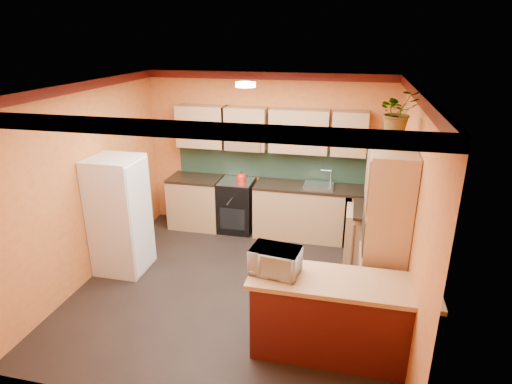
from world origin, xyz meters
TOP-DOWN VIEW (x-y plane):
  - room_shell at (0.02, 0.28)m, footprint 4.24×4.24m
  - base_cabinets_back at (0.15, 1.80)m, footprint 3.65×0.60m
  - countertop_back at (0.15, 1.80)m, footprint 3.65×0.62m
  - stove at (-0.48, 1.80)m, footprint 0.58×0.58m
  - kettle at (-0.38, 1.75)m, footprint 0.21×0.21m
  - sink at (0.92, 1.80)m, footprint 0.48×0.40m
  - base_cabinets_right at (1.80, 1.02)m, footprint 0.60×0.80m
  - countertop_right at (1.80, 1.02)m, footprint 0.62×0.80m
  - fridge at (-1.75, 0.14)m, footprint 0.68×0.66m
  - pantry at (1.85, -0.12)m, footprint 0.48×0.90m
  - fern_pot at (1.85, -0.07)m, footprint 0.22×0.22m
  - fern at (1.85, -0.07)m, footprint 0.53×0.50m
  - breakfast_bar at (1.40, -1.02)m, footprint 1.80×0.55m
  - bar_top at (1.40, -1.02)m, footprint 1.90×0.65m
  - microwave at (0.72, -1.02)m, footprint 0.54×0.40m

SIDE VIEW (x-z plane):
  - base_cabinets_back at x=0.15m, z-range 0.00..0.88m
  - base_cabinets_right at x=1.80m, z-range 0.00..0.88m
  - breakfast_bar at x=1.40m, z-range 0.00..0.88m
  - stove at x=-0.48m, z-range 0.00..0.91m
  - fridge at x=-1.75m, z-range 0.00..1.70m
  - countertop_back at x=0.15m, z-range 0.88..0.92m
  - countertop_right at x=1.80m, z-range 0.88..0.92m
  - bar_top at x=1.40m, z-range 0.88..0.93m
  - sink at x=0.92m, z-range 0.92..0.95m
  - kettle at x=-0.38m, z-range 0.91..1.09m
  - pantry at x=1.85m, z-range 0.00..2.10m
  - microwave at x=0.72m, z-range 0.93..1.21m
  - room_shell at x=0.02m, z-range 0.73..3.45m
  - fern_pot at x=1.85m, z-range 2.10..2.26m
  - fern at x=1.85m, z-range 2.26..2.73m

